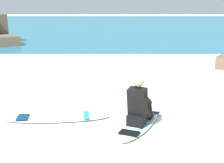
{
  "coord_description": "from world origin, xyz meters",
  "views": [
    {
      "loc": [
        0.52,
        -6.12,
        2.45
      ],
      "look_at": [
        0.54,
        0.96,
        0.55
      ],
      "focal_mm": 50.7,
      "sensor_mm": 36.0,
      "label": 1
    }
  ],
  "objects": [
    {
      "name": "ground_plane",
      "position": [
        0.0,
        0.0,
        0.0
      ],
      "size": [
        80.0,
        80.0,
        0.0
      ],
      "primitive_type": "plane",
      "color": "beige"
    },
    {
      "name": "breaking_foam",
      "position": [
        0.0,
        6.6,
        0.06
      ],
      "size": [
        80.0,
        0.9,
        0.11
      ],
      "primitive_type": "cube",
      "color": "white",
      "rests_on": "ground"
    },
    {
      "name": "surfer_seated",
      "position": [
        1.04,
        -0.37,
        0.44
      ],
      "size": [
        0.6,
        0.77,
        0.95
      ],
      "color": "black",
      "rests_on": "surfboard_main"
    },
    {
      "name": "sea",
      "position": [
        0.0,
        20.3,
        0.05
      ],
      "size": [
        80.0,
        28.0,
        0.1
      ],
      "primitive_type": "cube",
      "color": "teal",
      "rests_on": "ground"
    },
    {
      "name": "surfboard_main",
      "position": [
        1.09,
        -0.25,
        0.04
      ],
      "size": [
        1.27,
        2.05,
        0.08
      ],
      "color": "#9ED1E5",
      "rests_on": "ground"
    },
    {
      "name": "surfboard_spare_near",
      "position": [
        -0.61,
        -0.01,
        0.04
      ],
      "size": [
        2.2,
        0.71,
        0.08
      ],
      "color": "#9ED1E5",
      "rests_on": "ground"
    }
  ]
}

